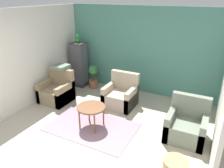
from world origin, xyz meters
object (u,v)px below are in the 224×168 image
object	(u,v)px
birdcage	(80,65)
parrot	(78,39)
armchair_right	(186,126)
armchair_left	(57,92)
coffee_table	(91,109)
armchair_middle	(121,96)
potted_plant	(93,75)
wicker_basket	(175,167)

from	to	relation	value
birdcage	parrot	xyz separation A→B (m)	(0.00, 0.00, 0.83)
armchair_right	parrot	distance (m)	4.07
armchair_left	parrot	xyz separation A→B (m)	(-0.09, 1.27, 1.24)
coffee_table	parrot	world-z (taller)	parrot
armchair_middle	armchair_right	bearing A→B (deg)	-20.64
armchair_middle	potted_plant	distance (m)	1.47
birdcage	wicker_basket	size ratio (longest dim) A/B	3.21
parrot	wicker_basket	bearing A→B (deg)	-34.43
coffee_table	parrot	bearing A→B (deg)	130.46
coffee_table	armchair_middle	xyz separation A→B (m)	(0.14, 1.25, -0.19)
armchair_left	parrot	bearing A→B (deg)	94.11
armchair_right	wicker_basket	world-z (taller)	armchair_right
armchair_left	armchair_right	size ratio (longest dim) A/B	1.00
armchair_right	wicker_basket	distance (m)	1.12
armchair_middle	birdcage	world-z (taller)	birdcage
birdcage	potted_plant	distance (m)	0.57
armchair_right	birdcage	distance (m)	3.90
wicker_basket	armchair_left	bearing A→B (deg)	160.87
potted_plant	wicker_basket	bearing A→B (deg)	-38.36
armchair_left	armchair_middle	xyz separation A→B (m)	(1.71, 0.57, 0.00)
armchair_right	armchair_middle	xyz separation A→B (m)	(-1.82, 0.69, 0.00)
parrot	potted_plant	world-z (taller)	parrot
armchair_middle	coffee_table	bearing A→B (deg)	-96.33
armchair_left	potted_plant	bearing A→B (deg)	71.51
armchair_left	birdcage	distance (m)	1.33
coffee_table	armchair_right	xyz separation A→B (m)	(1.96, 0.56, -0.19)
parrot	wicker_basket	size ratio (longest dim) A/B	0.60
armchair_left	birdcage	bearing A→B (deg)	94.12
armchair_right	armchair_middle	bearing A→B (deg)	159.36
armchair_right	parrot	xyz separation A→B (m)	(-3.62, 1.39, 1.24)
coffee_table	wicker_basket	world-z (taller)	coffee_table
armchair_right	potted_plant	bearing A→B (deg)	156.23
armchair_right	parrot	bearing A→B (deg)	159.05
coffee_table	armchair_middle	bearing A→B (deg)	83.67
armchair_right	birdcage	size ratio (longest dim) A/B	0.63
armchair_left	armchair_right	world-z (taller)	same
potted_plant	birdcage	bearing A→B (deg)	178.41
coffee_table	armchair_left	xyz separation A→B (m)	(-1.57, 0.68, -0.19)
wicker_basket	birdcage	bearing A→B (deg)	145.59
birdcage	potted_plant	size ratio (longest dim) A/B	1.88
armchair_middle	wicker_basket	bearing A→B (deg)	-44.25
armchair_middle	wicker_basket	distance (m)	2.58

